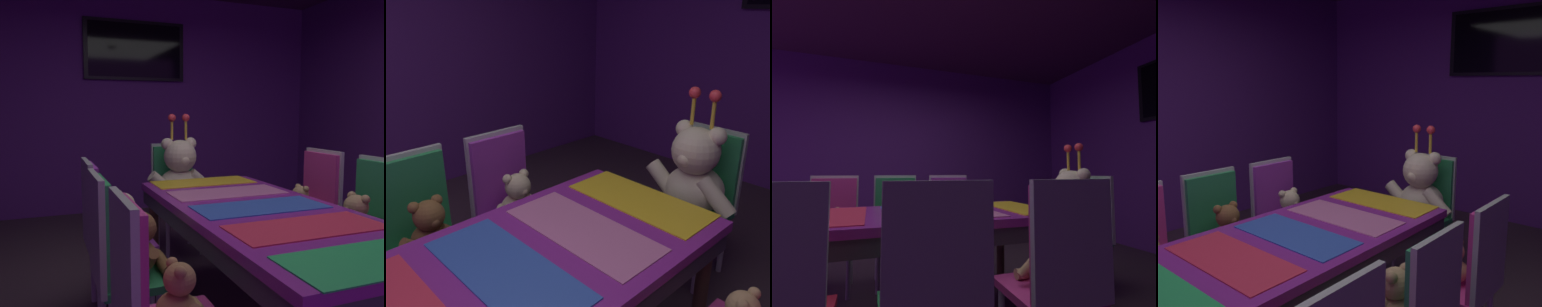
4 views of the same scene
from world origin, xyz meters
TOP-DOWN VIEW (x-y plane):
  - wall_back at (0.00, 3.20)m, footprint 5.20×0.12m
  - banquet_table at (0.00, 0.00)m, footprint 0.90×2.02m
  - chair_left_1 at (-0.84, -0.00)m, footprint 0.42×0.41m
  - teddy_left_1 at (-0.69, -0.00)m, footprint 0.27×0.35m
  - chair_left_2 at (-0.82, 0.55)m, footprint 0.42×0.41m
  - teddy_left_2 at (-0.68, 0.55)m, footprint 0.26×0.34m
  - teddy_right_1 at (0.70, 0.00)m, footprint 0.25×0.33m
  - chair_right_2 at (0.84, 0.59)m, footprint 0.42×0.41m
  - teddy_right_2 at (0.70, 0.59)m, footprint 0.21×0.27m
  - throne_chair at (0.00, 1.54)m, footprint 0.41×0.42m
  - king_teddy_bear at (0.00, 1.38)m, footprint 0.63×0.48m
  - wall_tv at (0.00, 3.11)m, footprint 1.28×0.06m

SIDE VIEW (x-z plane):
  - teddy_right_2 at x=0.70m, z-range 0.44..0.70m
  - teddy_right_1 at x=0.70m, z-range 0.44..0.74m
  - teddy_left_2 at x=-0.68m, z-range 0.44..0.75m
  - chair_left_1 at x=-0.84m, z-range 0.10..1.09m
  - chair_left_2 at x=-0.82m, z-range 0.10..1.09m
  - chair_right_2 at x=0.84m, z-range 0.10..1.09m
  - throne_chair at x=0.00m, z-range 0.10..1.09m
  - teddy_left_1 at x=-0.69m, z-range 0.43..0.76m
  - banquet_table at x=0.00m, z-range 0.28..1.03m
  - king_teddy_bear at x=0.00m, z-range 0.31..1.12m
  - wall_back at x=0.00m, z-range 0.00..2.80m
  - wall_tv at x=0.00m, z-range 1.68..2.42m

